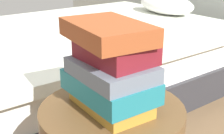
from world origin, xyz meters
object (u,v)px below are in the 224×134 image
at_px(book_maroon, 115,51).
at_px(book_ochre, 110,102).
at_px(book_rust, 107,31).
at_px(bed, 90,56).
at_px(book_slate, 111,70).
at_px(book_teal, 110,86).

bearing_deg(book_maroon, book_ochre, -107.56).
relative_size(book_maroon, book_rust, 0.79).
distance_m(bed, book_slate, 1.43).
xyz_separation_m(book_slate, book_rust, (-0.02, 0.00, 0.11)).
bearing_deg(book_teal, book_rust, 176.29).
height_order(book_slate, book_rust, book_rust).
xyz_separation_m(bed, book_teal, (1.17, -0.71, 0.36)).
xyz_separation_m(bed, book_ochre, (1.17, -0.71, 0.30)).
xyz_separation_m(book_maroon, book_rust, (-0.02, -0.02, 0.06)).
relative_size(bed, book_rust, 7.19).
distance_m(bed, book_maroon, 1.44).
bearing_deg(bed, book_maroon, -29.83).
height_order(book_maroon, book_rust, book_rust).
distance_m(bed, book_rust, 1.45).
height_order(bed, book_teal, book_teal).
bearing_deg(book_maroon, book_rust, -136.58).
distance_m(book_ochre, book_teal, 0.05).
bearing_deg(bed, book_slate, -30.38).
relative_size(book_ochre, book_teal, 0.91).
relative_size(book_slate, book_maroon, 1.13).
xyz_separation_m(book_teal, book_slate, (0.01, -0.00, 0.06)).
bearing_deg(book_teal, book_slate, -3.67).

